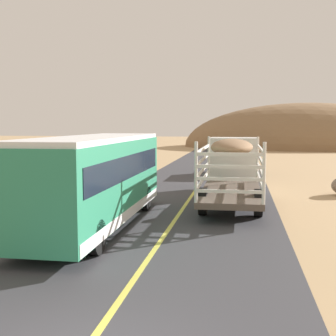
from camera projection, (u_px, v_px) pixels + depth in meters
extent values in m
cube|color=silver|center=(234.00, 158.00, 23.99)|extent=(2.50, 2.20, 2.20)
cube|color=#192333|center=(234.00, 150.00, 23.94)|extent=(2.53, 1.54, 0.70)
cube|color=brown|center=(231.00, 193.00, 18.80)|extent=(2.50, 6.40, 0.24)
cylinder|color=silver|center=(209.00, 159.00, 21.95)|extent=(0.12, 0.12, 2.20)
cylinder|color=silver|center=(257.00, 159.00, 21.56)|extent=(0.12, 0.12, 2.20)
cylinder|color=silver|center=(196.00, 172.00, 15.78)|extent=(0.12, 0.12, 2.20)
cylinder|color=silver|center=(264.00, 173.00, 15.40)|extent=(0.12, 0.12, 2.20)
cube|color=silver|center=(203.00, 180.00, 18.94)|extent=(0.08, 6.30, 0.12)
cube|color=silver|center=(260.00, 181.00, 18.54)|extent=(0.08, 6.30, 0.12)
cube|color=silver|center=(229.00, 191.00, 15.64)|extent=(2.40, 0.08, 0.12)
cube|color=silver|center=(203.00, 169.00, 18.89)|extent=(0.08, 6.30, 0.12)
cube|color=silver|center=(261.00, 170.00, 18.50)|extent=(0.08, 6.30, 0.12)
cube|color=silver|center=(229.00, 179.00, 15.59)|extent=(2.40, 0.08, 0.12)
cube|color=silver|center=(203.00, 159.00, 18.85)|extent=(0.08, 6.30, 0.12)
cube|color=silver|center=(261.00, 160.00, 18.46)|extent=(0.08, 6.30, 0.12)
cube|color=silver|center=(230.00, 167.00, 15.55)|extent=(2.40, 0.08, 0.12)
cube|color=silver|center=(203.00, 149.00, 18.80)|extent=(0.08, 6.30, 0.12)
cube|color=silver|center=(261.00, 149.00, 18.41)|extent=(0.08, 6.30, 0.12)
cube|color=silver|center=(230.00, 154.00, 15.51)|extent=(2.40, 0.08, 0.12)
ellipsoid|color=#8C6B4C|center=(232.00, 147.00, 18.60)|extent=(1.75, 3.84, 0.70)
cylinder|color=black|center=(213.00, 180.00, 24.29)|extent=(0.32, 1.10, 1.10)
cylinder|color=black|center=(254.00, 181.00, 23.93)|extent=(0.32, 1.10, 1.10)
cylinder|color=black|center=(203.00, 201.00, 17.73)|extent=(0.32, 1.10, 1.10)
cylinder|color=black|center=(258.00, 203.00, 17.38)|extent=(0.32, 1.10, 1.10)
cube|color=#2D8C66|center=(95.00, 179.00, 15.55)|extent=(2.50, 10.00, 2.70)
cube|color=white|center=(95.00, 139.00, 15.41)|extent=(2.45, 9.80, 0.16)
cube|color=#192333|center=(95.00, 166.00, 15.50)|extent=(2.54, 9.20, 0.80)
cube|color=silver|center=(96.00, 211.00, 15.66)|extent=(2.53, 9.80, 0.36)
cylinder|color=black|center=(96.00, 197.00, 19.04)|extent=(0.30, 1.00, 1.00)
cylinder|color=black|center=(146.00, 198.00, 18.68)|extent=(0.30, 1.00, 1.00)
cylinder|color=black|center=(22.00, 234.00, 12.66)|extent=(0.30, 1.00, 1.00)
cylinder|color=black|center=(96.00, 237.00, 12.30)|extent=(0.30, 1.00, 1.00)
cube|color=black|center=(234.00, 165.00, 32.04)|extent=(1.90, 4.60, 0.90)
cube|color=black|center=(234.00, 153.00, 31.81)|extent=(1.75, 3.59, 0.80)
cube|color=#192333|center=(234.00, 153.00, 31.81)|extent=(1.79, 3.22, 0.44)
cube|color=silver|center=(233.00, 173.00, 29.90)|extent=(1.86, 0.20, 0.24)
cube|color=red|center=(221.00, 165.00, 29.92)|extent=(0.16, 0.06, 0.14)
cube|color=red|center=(246.00, 165.00, 29.65)|extent=(0.16, 0.06, 0.14)
cylinder|color=black|center=(223.00, 167.00, 33.61)|extent=(0.26, 0.76, 0.76)
cylinder|color=black|center=(245.00, 167.00, 33.34)|extent=(0.26, 0.76, 0.76)
cylinder|color=black|center=(222.00, 171.00, 30.81)|extent=(0.26, 0.76, 0.76)
cylinder|color=black|center=(246.00, 171.00, 30.54)|extent=(0.26, 0.76, 0.76)
ellipsoid|color=#84705B|center=(34.00, 160.00, 41.66)|extent=(0.80, 0.91, 0.43)
ellipsoid|color=olive|center=(305.00, 147.00, 70.27)|extent=(38.52, 25.82, 13.93)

